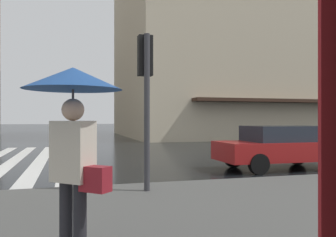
# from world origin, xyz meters

# --- Properties ---
(zebra_crossing) EXTENTS (13.00, 5.50, 0.01)m
(zebra_crossing) POSITION_xyz_m (4.00, -1.27, 0.00)
(zebra_crossing) COLOR silver
(zebra_crossing) RESTS_ON ground_plane
(haussmann_block_corner) EXTENTS (18.90, 22.10, 24.23)m
(haussmann_block_corner) POSITION_xyz_m (21.34, -19.94, 11.86)
(haussmann_block_corner) COLOR beige
(haussmann_block_corner) RESTS_ON ground_plane
(traffic_signal_post) EXTENTS (0.44, 0.30, 3.24)m
(traffic_signal_post) POSITION_xyz_m (-3.77, -5.40, 2.49)
(traffic_signal_post) COLOR #333338
(traffic_signal_post) RESTS_ON sidewalk_pavement
(car_red) EXTENTS (1.85, 4.10, 1.41)m
(car_red) POSITION_xyz_m (-1.00, -10.49, 0.76)
(car_red) COLOR maroon
(car_red) RESTS_ON ground_plane
(pedestrian_with_floral_umbrella) EXTENTS (0.97, 0.97, 1.99)m
(pedestrian_with_floral_umbrella) POSITION_xyz_m (-7.40, -3.90, 1.72)
(pedestrian_with_floral_umbrella) COLOR beige
(pedestrian_with_floral_umbrella) RESTS_ON sidewalk_pavement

